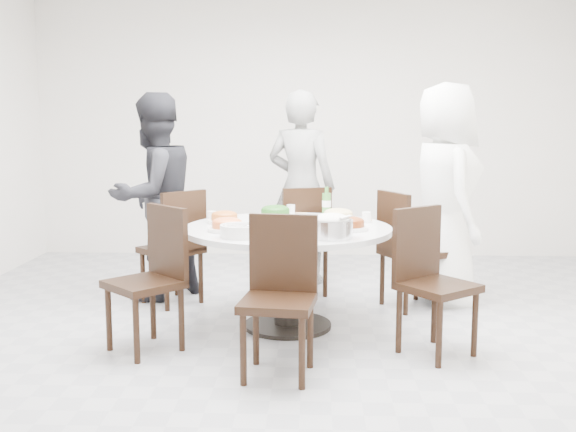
{
  "coord_description": "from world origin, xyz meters",
  "views": [
    {
      "loc": [
        0.07,
        -4.47,
        1.53
      ],
      "look_at": [
        -0.12,
        0.36,
        0.82
      ],
      "focal_mm": 42.0,
      "sensor_mm": 36.0,
      "label": 1
    }
  ],
  "objects_px": {
    "dining_table": "(288,277)",
    "chair_nw": "(171,247)",
    "beverage_bottle": "(327,202)",
    "chair_n": "(301,240)",
    "diner_right": "(445,194)",
    "diner_middle": "(301,187)",
    "rice_bowl": "(331,229)",
    "diner_left": "(154,197)",
    "chair_sw": "(144,280)",
    "chair_se": "(438,283)",
    "chair_s": "(278,299)",
    "chair_ne": "(412,250)",
    "soup_bowl": "(240,231)"
  },
  "relations": [
    {
      "from": "rice_bowl",
      "to": "chair_se",
      "type": "bearing_deg",
      "value": -8.04
    },
    {
      "from": "chair_s",
      "to": "diner_middle",
      "type": "distance_m",
      "value": 2.43
    },
    {
      "from": "rice_bowl",
      "to": "soup_bowl",
      "type": "bearing_deg",
      "value": 179.55
    },
    {
      "from": "chair_nw",
      "to": "chair_s",
      "type": "xyz_separation_m",
      "value": [
        0.97,
        -1.58,
        0.0
      ]
    },
    {
      "from": "rice_bowl",
      "to": "dining_table",
      "type": "bearing_deg",
      "value": 124.23
    },
    {
      "from": "chair_sw",
      "to": "rice_bowl",
      "type": "height_order",
      "value": "chair_sw"
    },
    {
      "from": "chair_n",
      "to": "diner_middle",
      "type": "distance_m",
      "value": 0.62
    },
    {
      "from": "chair_sw",
      "to": "soup_bowl",
      "type": "relative_size",
      "value": 3.56
    },
    {
      "from": "chair_sw",
      "to": "chair_s",
      "type": "distance_m",
      "value": 0.99
    },
    {
      "from": "chair_s",
      "to": "diner_right",
      "type": "distance_m",
      "value": 2.18
    },
    {
      "from": "diner_left",
      "to": "chair_s",
      "type": "bearing_deg",
      "value": 70.02
    },
    {
      "from": "diner_middle",
      "to": "rice_bowl",
      "type": "bearing_deg",
      "value": 116.94
    },
    {
      "from": "chair_nw",
      "to": "diner_middle",
      "type": "relative_size",
      "value": 0.53
    },
    {
      "from": "diner_middle",
      "to": "soup_bowl",
      "type": "xyz_separation_m",
      "value": [
        -0.36,
        -1.88,
        -0.1
      ]
    },
    {
      "from": "diner_middle",
      "to": "diner_left",
      "type": "distance_m",
      "value": 1.39
    },
    {
      "from": "chair_n",
      "to": "beverage_bottle",
      "type": "distance_m",
      "value": 0.64
    },
    {
      "from": "diner_right",
      "to": "chair_se",
      "type": "bearing_deg",
      "value": 158.33
    },
    {
      "from": "chair_ne",
      "to": "diner_left",
      "type": "distance_m",
      "value": 2.19
    },
    {
      "from": "chair_ne",
      "to": "soup_bowl",
      "type": "bearing_deg",
      "value": 101.18
    },
    {
      "from": "chair_s",
      "to": "diner_left",
      "type": "height_order",
      "value": "diner_left"
    },
    {
      "from": "dining_table",
      "to": "diner_middle",
      "type": "bearing_deg",
      "value": 87.29
    },
    {
      "from": "chair_se",
      "to": "diner_middle",
      "type": "height_order",
      "value": "diner_middle"
    },
    {
      "from": "diner_right",
      "to": "beverage_bottle",
      "type": "distance_m",
      "value": 1.0
    },
    {
      "from": "chair_s",
      "to": "beverage_bottle",
      "type": "height_order",
      "value": "beverage_bottle"
    },
    {
      "from": "chair_ne",
      "to": "soup_bowl",
      "type": "height_order",
      "value": "chair_ne"
    },
    {
      "from": "chair_ne",
      "to": "diner_middle",
      "type": "distance_m",
      "value": 1.33
    },
    {
      "from": "diner_right",
      "to": "chair_nw",
      "type": "bearing_deg",
      "value": 83.63
    },
    {
      "from": "dining_table",
      "to": "diner_left",
      "type": "distance_m",
      "value": 1.49
    },
    {
      "from": "soup_bowl",
      "to": "chair_se",
      "type": "bearing_deg",
      "value": -4.52
    },
    {
      "from": "chair_ne",
      "to": "rice_bowl",
      "type": "bearing_deg",
      "value": 119.05
    },
    {
      "from": "chair_ne",
      "to": "chair_s",
      "type": "xyz_separation_m",
      "value": [
        -1.0,
        -1.53,
        0.0
      ]
    },
    {
      "from": "chair_ne",
      "to": "chair_se",
      "type": "bearing_deg",
      "value": 153.03
    },
    {
      "from": "dining_table",
      "to": "diner_left",
      "type": "height_order",
      "value": "diner_left"
    },
    {
      "from": "dining_table",
      "to": "chair_nw",
      "type": "relative_size",
      "value": 1.58
    },
    {
      "from": "chair_sw",
      "to": "chair_se",
      "type": "xyz_separation_m",
      "value": [
        1.91,
        -0.0,
        0.0
      ]
    },
    {
      "from": "chair_se",
      "to": "diner_middle",
      "type": "relative_size",
      "value": 0.53
    },
    {
      "from": "chair_n",
      "to": "diner_left",
      "type": "distance_m",
      "value": 1.31
    },
    {
      "from": "rice_bowl",
      "to": "chair_n",
      "type": "bearing_deg",
      "value": 99.12
    },
    {
      "from": "beverage_bottle",
      "to": "dining_table",
      "type": "bearing_deg",
      "value": -119.27
    },
    {
      "from": "beverage_bottle",
      "to": "chair_s",
      "type": "bearing_deg",
      "value": -101.83
    },
    {
      "from": "chair_ne",
      "to": "chair_sw",
      "type": "xyz_separation_m",
      "value": [
        -1.9,
        -1.11,
        0.0
      ]
    },
    {
      "from": "chair_ne",
      "to": "soup_bowl",
      "type": "relative_size",
      "value": 3.56
    },
    {
      "from": "diner_right",
      "to": "diner_middle",
      "type": "bearing_deg",
      "value": 50.41
    },
    {
      "from": "chair_ne",
      "to": "chair_s",
      "type": "bearing_deg",
      "value": 119.5
    },
    {
      "from": "chair_sw",
      "to": "chair_s",
      "type": "xyz_separation_m",
      "value": [
        0.9,
        -0.41,
        0.0
      ]
    },
    {
      "from": "diner_left",
      "to": "chair_sw",
      "type": "bearing_deg",
      "value": 47.16
    },
    {
      "from": "beverage_bottle",
      "to": "chair_n",
      "type": "bearing_deg",
      "value": 114.71
    },
    {
      "from": "chair_se",
      "to": "diner_middle",
      "type": "xyz_separation_m",
      "value": [
        -0.92,
        1.98,
        0.42
      ]
    },
    {
      "from": "rice_bowl",
      "to": "chair_sw",
      "type": "bearing_deg",
      "value": -175.5
    },
    {
      "from": "chair_sw",
      "to": "diner_right",
      "type": "bearing_deg",
      "value": 74.3
    }
  ]
}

